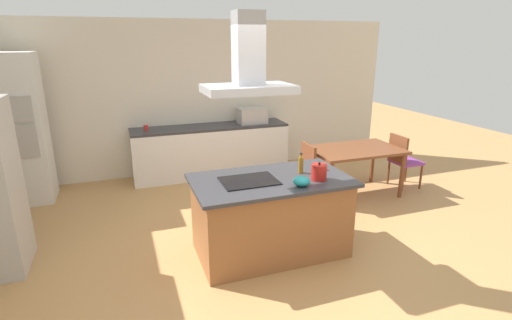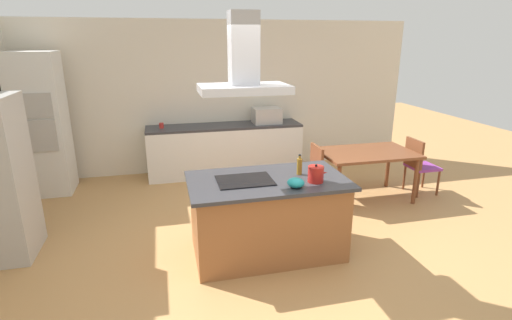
{
  "view_description": "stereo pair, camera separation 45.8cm",
  "coord_description": "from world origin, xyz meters",
  "px_view_note": "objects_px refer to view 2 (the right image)",
  "views": [
    {
      "loc": [
        -1.51,
        -3.74,
        2.37
      ],
      "look_at": [
        -0.03,
        0.4,
        1.0
      ],
      "focal_mm": 27.33,
      "sensor_mm": 36.0,
      "label": 1
    },
    {
      "loc": [
        -1.07,
        -3.87,
        2.37
      ],
      "look_at": [
        -0.03,
        0.4,
        1.0
      ],
      "focal_mm": 27.33,
      "sensor_mm": 36.0,
      "label": 2
    }
  ],
  "objects_px": {
    "chair_at_right_end": "(419,163)",
    "range_hood": "(244,67)",
    "wall_oven_stack": "(41,125)",
    "chair_at_left_end": "(309,171)",
    "mixing_bowl": "(296,183)",
    "coffee_mug_red": "(161,125)",
    "tea_kettle": "(316,174)",
    "cooktop": "(245,180)",
    "dining_table": "(367,157)",
    "countertop_microwave": "(267,115)",
    "olive_oil_bottle": "(299,166)"
  },
  "relations": [
    {
      "from": "dining_table",
      "to": "countertop_microwave",
      "type": "bearing_deg",
      "value": 123.5
    },
    {
      "from": "countertop_microwave",
      "to": "cooktop",
      "type": "bearing_deg",
      "value": -109.62
    },
    {
      "from": "chair_at_right_end",
      "to": "coffee_mug_red",
      "type": "bearing_deg",
      "value": 156.4
    },
    {
      "from": "countertop_microwave",
      "to": "chair_at_left_end",
      "type": "relative_size",
      "value": 0.56
    },
    {
      "from": "countertop_microwave",
      "to": "range_hood",
      "type": "distance_m",
      "value": 3.24
    },
    {
      "from": "coffee_mug_red",
      "to": "chair_at_left_end",
      "type": "height_order",
      "value": "coffee_mug_red"
    },
    {
      "from": "dining_table",
      "to": "chair_at_right_end",
      "type": "xyz_separation_m",
      "value": [
        0.92,
        -0.0,
        -0.16
      ]
    },
    {
      "from": "mixing_bowl",
      "to": "dining_table",
      "type": "distance_m",
      "value": 2.26
    },
    {
      "from": "tea_kettle",
      "to": "range_hood",
      "type": "xyz_separation_m",
      "value": [
        -0.73,
        0.21,
        1.11
      ]
    },
    {
      "from": "tea_kettle",
      "to": "mixing_bowl",
      "type": "bearing_deg",
      "value": -158.69
    },
    {
      "from": "cooktop",
      "to": "tea_kettle",
      "type": "xyz_separation_m",
      "value": [
        0.73,
        -0.21,
        0.08
      ]
    },
    {
      "from": "chair_at_right_end",
      "to": "chair_at_left_end",
      "type": "height_order",
      "value": "same"
    },
    {
      "from": "dining_table",
      "to": "wall_oven_stack",
      "type": "bearing_deg",
      "value": 163.15
    },
    {
      "from": "cooktop",
      "to": "coffee_mug_red",
      "type": "bearing_deg",
      "value": 106.23
    },
    {
      "from": "chair_at_left_end",
      "to": "range_hood",
      "type": "relative_size",
      "value": 0.99
    },
    {
      "from": "chair_at_right_end",
      "to": "cooktop",
      "type": "bearing_deg",
      "value": -158.61
    },
    {
      "from": "mixing_bowl",
      "to": "countertop_microwave",
      "type": "distance_m",
      "value": 3.24
    },
    {
      "from": "olive_oil_bottle",
      "to": "tea_kettle",
      "type": "bearing_deg",
      "value": -71.97
    },
    {
      "from": "range_hood",
      "to": "tea_kettle",
      "type": "bearing_deg",
      "value": -15.7
    },
    {
      "from": "cooktop",
      "to": "chair_at_left_end",
      "type": "bearing_deg",
      "value": 44.32
    },
    {
      "from": "cooktop",
      "to": "dining_table",
      "type": "xyz_separation_m",
      "value": [
        2.14,
        1.2,
        -0.24
      ]
    },
    {
      "from": "dining_table",
      "to": "range_hood",
      "type": "distance_m",
      "value": 2.84
    },
    {
      "from": "olive_oil_bottle",
      "to": "countertop_microwave",
      "type": "height_order",
      "value": "countertop_microwave"
    },
    {
      "from": "tea_kettle",
      "to": "dining_table",
      "type": "height_order",
      "value": "tea_kettle"
    },
    {
      "from": "tea_kettle",
      "to": "dining_table",
      "type": "distance_m",
      "value": 2.01
    },
    {
      "from": "tea_kettle",
      "to": "chair_at_right_end",
      "type": "distance_m",
      "value": 2.75
    },
    {
      "from": "mixing_bowl",
      "to": "chair_at_left_end",
      "type": "relative_size",
      "value": 0.2
    },
    {
      "from": "mixing_bowl",
      "to": "tea_kettle",
      "type": "bearing_deg",
      "value": 21.31
    },
    {
      "from": "chair_at_right_end",
      "to": "range_hood",
      "type": "relative_size",
      "value": 0.99
    },
    {
      "from": "tea_kettle",
      "to": "mixing_bowl",
      "type": "distance_m",
      "value": 0.28
    },
    {
      "from": "wall_oven_stack",
      "to": "chair_at_left_end",
      "type": "xyz_separation_m",
      "value": [
        3.87,
        -1.45,
        -0.59
      ]
    },
    {
      "from": "range_hood",
      "to": "coffee_mug_red",
      "type": "bearing_deg",
      "value": 106.23
    },
    {
      "from": "dining_table",
      "to": "chair_at_left_end",
      "type": "xyz_separation_m",
      "value": [
        -0.92,
        -0.0,
        -0.16
      ]
    },
    {
      "from": "cooktop",
      "to": "wall_oven_stack",
      "type": "xyz_separation_m",
      "value": [
        -2.64,
        2.65,
        0.2
      ]
    },
    {
      "from": "tea_kettle",
      "to": "olive_oil_bottle",
      "type": "height_order",
      "value": "olive_oil_bottle"
    },
    {
      "from": "tea_kettle",
      "to": "cooktop",
      "type": "bearing_deg",
      "value": 164.3
    },
    {
      "from": "tea_kettle",
      "to": "olive_oil_bottle",
      "type": "bearing_deg",
      "value": 108.03
    },
    {
      "from": "coffee_mug_red",
      "to": "chair_at_right_end",
      "type": "height_order",
      "value": "coffee_mug_red"
    },
    {
      "from": "wall_oven_stack",
      "to": "dining_table",
      "type": "height_order",
      "value": "wall_oven_stack"
    },
    {
      "from": "dining_table",
      "to": "olive_oil_bottle",
      "type": "bearing_deg",
      "value": -142.85
    },
    {
      "from": "wall_oven_stack",
      "to": "tea_kettle",
      "type": "bearing_deg",
      "value": -40.18
    },
    {
      "from": "tea_kettle",
      "to": "coffee_mug_red",
      "type": "relative_size",
      "value": 2.46
    },
    {
      "from": "chair_at_left_end",
      "to": "coffee_mug_red",
      "type": "bearing_deg",
      "value": 140.54
    },
    {
      "from": "coffee_mug_red",
      "to": "olive_oil_bottle",
      "type": "bearing_deg",
      "value": -62.27
    },
    {
      "from": "tea_kettle",
      "to": "wall_oven_stack",
      "type": "relative_size",
      "value": 0.1
    },
    {
      "from": "coffee_mug_red",
      "to": "chair_at_right_end",
      "type": "xyz_separation_m",
      "value": [
        3.9,
        -1.7,
        -0.44
      ]
    },
    {
      "from": "cooktop",
      "to": "wall_oven_stack",
      "type": "distance_m",
      "value": 3.75
    },
    {
      "from": "chair_at_right_end",
      "to": "range_hood",
      "type": "xyz_separation_m",
      "value": [
        -3.06,
        -1.2,
        1.59
      ]
    },
    {
      "from": "range_hood",
      "to": "chair_at_left_end",
      "type": "bearing_deg",
      "value": 44.32
    },
    {
      "from": "mixing_bowl",
      "to": "coffee_mug_red",
      "type": "height_order",
      "value": "mixing_bowl"
    }
  ]
}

